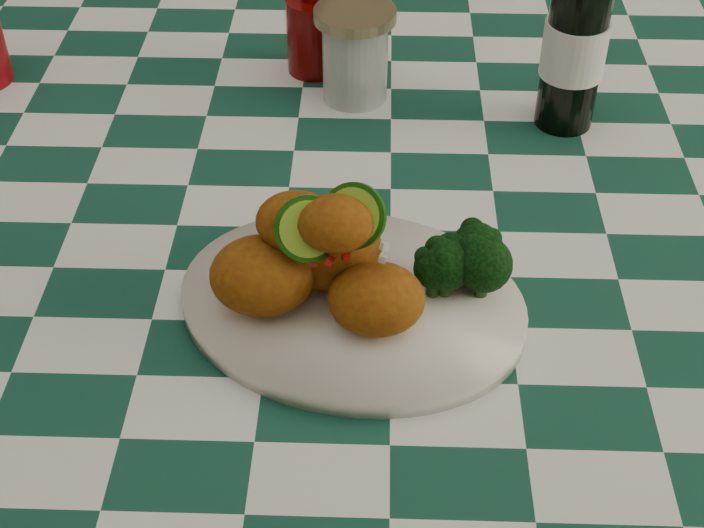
# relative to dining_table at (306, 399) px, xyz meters

# --- Properties ---
(dining_table) EXTENTS (1.66, 1.06, 0.79)m
(dining_table) POSITION_rel_dining_table_xyz_m (0.00, 0.00, 0.00)
(dining_table) COLOR #134332
(dining_table) RESTS_ON ground
(plate) EXTENTS (0.35, 0.30, 0.02)m
(plate) POSITION_rel_dining_table_xyz_m (0.07, -0.25, 0.40)
(plate) COLOR silver
(plate) RESTS_ON dining_table
(fried_chicken_pile) EXTENTS (0.17, 0.12, 0.11)m
(fried_chicken_pile) POSITION_rel_dining_table_xyz_m (0.06, -0.25, 0.46)
(fried_chicken_pile) COLOR #8E500D
(fried_chicken_pile) RESTS_ON plate
(broccoli_side) EXTENTS (0.07, 0.07, 0.06)m
(broccoli_side) POSITION_rel_dining_table_xyz_m (0.16, -0.23, 0.44)
(broccoli_side) COLOR black
(broccoli_side) RESTS_ON plate
(ketchup_bottle) EXTENTS (0.08, 0.08, 0.13)m
(ketchup_bottle) POSITION_rel_dining_table_xyz_m (0.01, 0.17, 0.46)
(ketchup_bottle) COLOR #600504
(ketchup_bottle) RESTS_ON dining_table
(mason_jar) EXTENTS (0.10, 0.10, 0.11)m
(mason_jar) POSITION_rel_dining_table_xyz_m (0.06, 0.11, 0.45)
(mason_jar) COLOR #B2BCBA
(mason_jar) RESTS_ON dining_table
(beer_bottle) EXTENTS (0.08, 0.08, 0.23)m
(beer_bottle) POSITION_rel_dining_table_xyz_m (0.29, 0.07, 0.51)
(beer_bottle) COLOR black
(beer_bottle) RESTS_ON dining_table
(wooden_chair_left) EXTENTS (0.46, 0.48, 0.86)m
(wooden_chair_left) POSITION_rel_dining_table_xyz_m (-0.35, 0.68, 0.04)
(wooden_chair_left) COLOR #472814
(wooden_chair_left) RESTS_ON ground
(wooden_chair_right) EXTENTS (0.59, 0.61, 1.01)m
(wooden_chair_right) POSITION_rel_dining_table_xyz_m (0.22, 0.72, 0.11)
(wooden_chair_right) COLOR #472814
(wooden_chair_right) RESTS_ON ground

